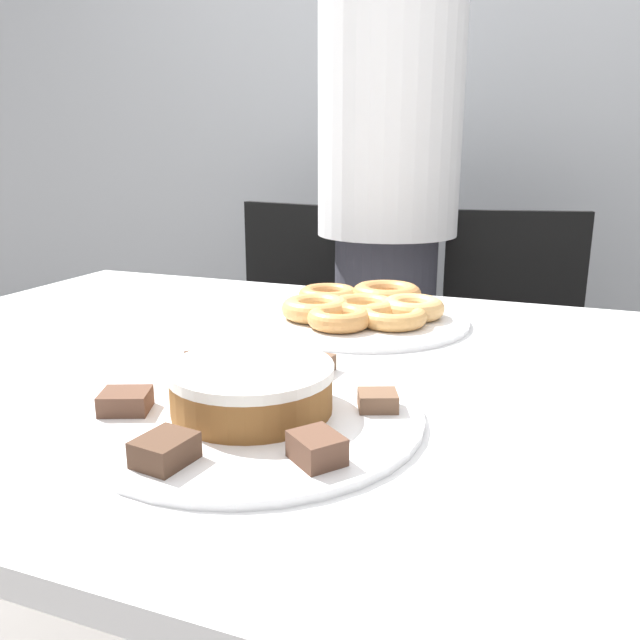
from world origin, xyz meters
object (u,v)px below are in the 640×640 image
(plate_donuts, at_px, (363,319))
(office_chair_left, at_px, (269,357))
(plate_cake, at_px, (253,414))
(office_chair_right, at_px, (515,387))
(frosted_cake, at_px, (252,387))
(person_standing, at_px, (387,219))

(plate_donuts, bearing_deg, office_chair_left, 127.34)
(plate_cake, bearing_deg, office_chair_right, 77.84)
(office_chair_left, xyz_separation_m, plate_donuts, (0.51, -0.67, 0.34))
(plate_cake, distance_m, frosted_cake, 0.03)
(person_standing, height_order, office_chair_left, person_standing)
(office_chair_left, height_order, plate_donuts, office_chair_left)
(person_standing, bearing_deg, office_chair_left, 179.39)
(person_standing, xyz_separation_m, office_chair_left, (-0.38, 0.00, -0.45))
(office_chair_right, height_order, plate_cake, office_chair_right)
(plate_cake, height_order, plate_donuts, same)
(office_chair_left, distance_m, plate_cake, 1.27)
(office_chair_left, distance_m, office_chair_right, 0.75)
(person_standing, relative_size, plate_donuts, 4.48)
(office_chair_right, xyz_separation_m, frosted_cake, (-0.24, -1.11, 0.37))
(plate_donuts, bearing_deg, plate_cake, -89.54)
(office_chair_left, relative_size, plate_cake, 2.32)
(frosted_cake, bearing_deg, plate_donuts, 90.46)
(person_standing, relative_size, office_chair_left, 1.86)
(person_standing, height_order, office_chair_right, person_standing)
(person_standing, distance_m, frosted_cake, 1.12)
(person_standing, bearing_deg, plate_cake, -83.00)
(office_chair_left, bearing_deg, frosted_cake, -51.63)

